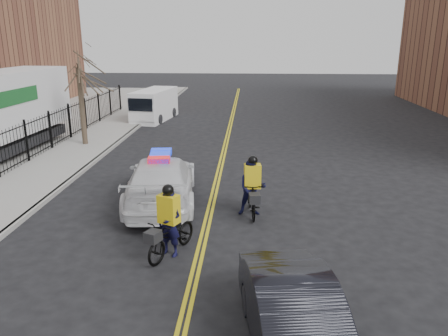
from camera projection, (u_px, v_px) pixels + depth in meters
ground at (206, 226)px, 13.78m from camera, size 120.00×120.00×0.00m
center_line_left at (221, 158)px, 21.43m from camera, size 0.10×60.00×0.01m
center_line_right at (224, 158)px, 21.42m from camera, size 0.10×60.00×0.01m
sidewalk at (73, 154)px, 21.83m from camera, size 3.00×60.00×0.15m
curb at (102, 155)px, 21.75m from camera, size 0.20×60.00×0.15m
iron_fence at (42, 136)px, 21.65m from camera, size 0.12×28.00×2.00m
street_tree at (80, 81)px, 22.75m from camera, size 3.20×3.20×4.80m
police_cruiser at (161, 180)px, 15.46m from camera, size 3.05×6.02×1.84m
dark_sedan at (297, 323)px, 7.91m from camera, size 2.25×4.70×1.49m
cargo_van at (154, 105)px, 30.97m from camera, size 2.59×5.32×2.14m
cyclist_near at (169, 231)px, 11.76m from camera, size 1.52×2.17×2.02m
cyclist_far at (252, 192)px, 14.41m from camera, size 0.98×2.07×2.05m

